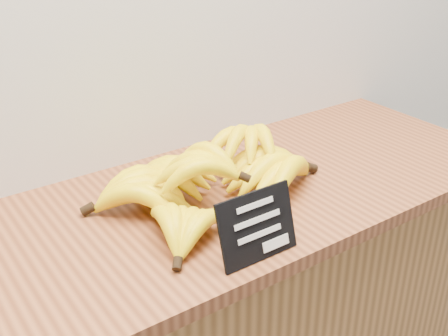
% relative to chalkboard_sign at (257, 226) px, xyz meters
% --- Properties ---
extents(counter_top, '(1.46, 0.54, 0.03)m').
position_rel_chalkboard_sign_xyz_m(counter_top, '(0.05, 0.22, -0.07)').
color(counter_top, brown).
rests_on(counter_top, counter).
extents(chalkboard_sign, '(0.15, 0.04, 0.12)m').
position_rel_chalkboard_sign_xyz_m(chalkboard_sign, '(0.00, 0.00, 0.00)').
color(chalkboard_sign, black).
rests_on(chalkboard_sign, counter_top).
extents(banana_pile, '(0.50, 0.36, 0.12)m').
position_rel_chalkboard_sign_xyz_m(banana_pile, '(0.04, 0.22, -0.01)').
color(banana_pile, '#FFE80A').
rests_on(banana_pile, counter_top).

